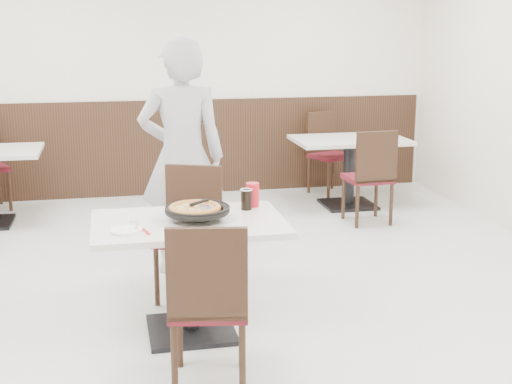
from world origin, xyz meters
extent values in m
plane|color=beige|center=(0.00, 0.00, 0.00)|extent=(7.00, 7.00, 0.00)
cube|color=silver|center=(0.00, 3.50, 1.40)|extent=(6.00, 0.04, 2.80)
cube|color=black|center=(0.00, 3.48, 0.55)|extent=(5.90, 0.03, 1.10)
cylinder|color=black|center=(-0.23, -0.42, 0.77)|extent=(0.14, 0.14, 0.04)
cylinder|color=black|center=(-0.26, -0.41, 0.79)|extent=(0.38, 0.38, 0.01)
cylinder|color=#B4742F|center=(-0.27, -0.41, 0.81)|extent=(0.34, 0.34, 0.02)
cube|color=white|center=(-0.20, -0.46, 0.84)|extent=(0.10, 0.11, 0.00)
cube|color=silver|center=(-0.67, -0.59, 0.75)|extent=(0.20, 0.20, 0.00)
cylinder|color=white|center=(-0.70, -0.58, 0.76)|extent=(0.21, 0.21, 0.01)
cube|color=white|center=(-0.64, -0.52, 0.77)|extent=(0.03, 0.16, 0.00)
cylinder|color=black|center=(0.10, -0.21, 0.81)|extent=(0.08, 0.08, 0.13)
cylinder|color=red|center=(0.15, -0.14, 0.83)|extent=(0.10, 0.10, 0.16)
imported|color=#BAB9BF|center=(-0.22, 0.80, 0.93)|extent=(0.71, 0.50, 1.86)
camera|label=1|loc=(-0.78, -4.70, 1.95)|focal=50.00mm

